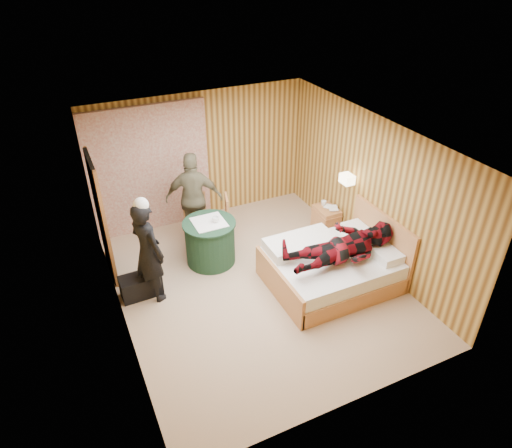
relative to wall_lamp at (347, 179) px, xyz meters
name	(u,v)px	position (x,y,z in m)	size (l,w,h in m)	color
floor	(256,284)	(-1.92, -0.45, -1.30)	(4.20, 5.00, 0.01)	tan
ceiling	(257,139)	(-1.92, -0.45, 1.20)	(4.20, 5.00, 0.01)	white
wall_back	(201,157)	(-1.92, 2.05, -0.05)	(4.20, 0.02, 2.50)	tan
wall_left	(112,254)	(-4.02, -0.45, -0.05)	(0.02, 5.00, 2.50)	tan
wall_right	(372,191)	(0.18, -0.45, -0.05)	(0.02, 5.00, 2.50)	tan
curtain	(150,170)	(-2.92, 1.98, -0.10)	(2.20, 0.08, 2.40)	beige
doorway	(101,218)	(-3.98, 0.95, -0.28)	(0.06, 0.90, 2.05)	black
wall_lamp	(347,179)	(0.00, 0.00, 0.00)	(0.26, 0.24, 0.16)	gold
bed	(331,266)	(-0.80, -0.89, -1.00)	(1.97, 1.52, 1.04)	tan
nightstand	(326,219)	(-0.04, 0.44, -1.04)	(0.38, 0.52, 0.50)	tan
round_table	(210,242)	(-2.36, 0.47, -0.90)	(0.90, 0.90, 0.80)	#1F4429
chair_far	(196,215)	(-2.36, 1.17, -0.76)	(0.45, 0.45, 0.93)	tan
chair_near	(222,215)	(-1.92, 1.04, -0.79)	(0.49, 0.49, 0.88)	tan
duffel_bag	(141,285)	(-3.66, 0.09, -1.12)	(0.63, 0.33, 0.35)	black
sneaker_left	(221,245)	(-2.06, 0.76, -1.24)	(0.28, 0.12, 0.13)	white
sneaker_right	(210,251)	(-2.31, 0.65, -1.23)	(0.29, 0.12, 0.13)	white
woman_standing	(148,252)	(-3.49, 0.00, -0.47)	(0.61, 0.40, 1.66)	black
man_at_table	(194,199)	(-2.36, 1.22, -0.44)	(1.01, 0.42, 1.72)	#6B6347
man_on_bed	(345,240)	(-0.77, -1.12, -0.35)	(1.77, 0.67, 0.86)	maroon
book_lower	(329,209)	(-0.04, 0.39, -0.79)	(0.17, 0.22, 0.02)	white
book_upper	(329,208)	(-0.04, 0.39, -0.77)	(0.16, 0.22, 0.02)	white
cup_nightstand	(324,203)	(-0.04, 0.57, -0.75)	(0.10, 0.10, 0.09)	white
cup_table	(216,220)	(-2.26, 0.42, -0.46)	(0.12, 0.12, 0.10)	white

